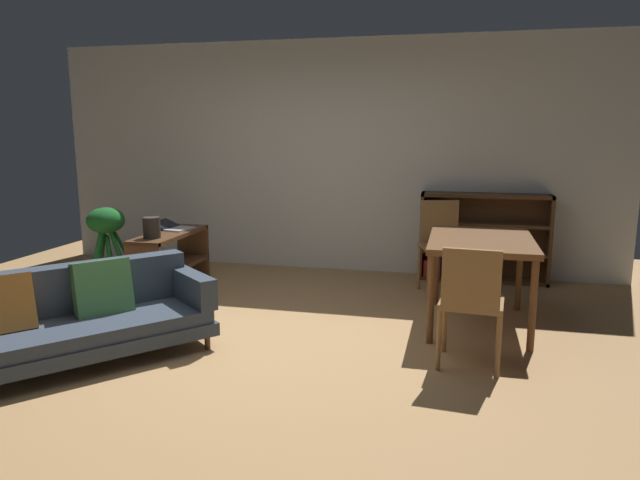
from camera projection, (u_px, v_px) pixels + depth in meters
The scene contains 11 objects.
ground_plane at pixel (253, 345), 4.58m from camera, with size 8.16×8.16×0.00m, color tan.
back_wall_panel at pixel (328, 157), 6.90m from camera, with size 6.80×0.10×2.70m, color silver.
fabric_couch at pixel (79, 316), 4.26m from camera, with size 1.72×1.84×0.71m.
media_console at pixel (171, 264), 5.98m from camera, with size 0.36×1.10×0.64m.
open_laptop at pixel (174, 227), 6.11m from camera, with size 0.42×0.35×0.09m.
desk_speaker at pixel (152, 228), 5.61m from camera, with size 0.17×0.17×0.20m.
potted_floor_plant at pixel (107, 238), 6.32m from camera, with size 0.40×0.51×0.85m.
dining_table at pixel (481, 248), 4.92m from camera, with size 0.86×1.18×0.77m.
dining_chair_near at pixel (442, 240), 6.00m from camera, with size 0.55×0.53×0.95m.
dining_chair_far at pixel (471, 299), 4.05m from camera, with size 0.47×0.44×0.88m.
bookshelf at pixel (476, 237), 6.50m from camera, with size 1.40×0.30×0.98m.
Camera 1 is at (1.53, -4.10, 1.67)m, focal length 32.63 mm.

